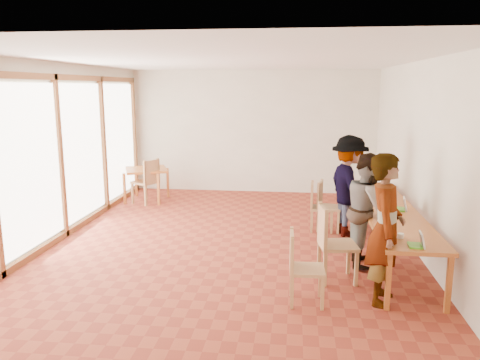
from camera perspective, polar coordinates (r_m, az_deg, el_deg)
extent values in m
plane|color=#923923|center=(7.99, -1.12, -7.63)|extent=(8.00, 8.00, 0.00)
cube|color=silver|center=(11.58, 1.56, 5.90)|extent=(6.00, 0.10, 3.00)
cube|color=silver|center=(3.79, -9.49, -5.56)|extent=(6.00, 0.10, 3.00)
cube|color=silver|center=(7.81, 21.22, 2.51)|extent=(0.10, 8.00, 3.00)
cube|color=white|center=(8.55, -21.25, 3.21)|extent=(0.10, 8.00, 3.00)
cube|color=white|center=(7.57, -1.21, 14.55)|extent=(6.00, 8.00, 0.04)
cube|color=#B16427|center=(7.61, 17.61, -3.43)|extent=(0.80, 4.00, 0.05)
cube|color=#B16427|center=(5.85, 17.61, -11.76)|extent=(0.06, 0.06, 0.70)
cube|color=#B16427|center=(9.51, 13.32, -2.64)|extent=(0.06, 0.06, 0.70)
cube|color=#B16427|center=(6.02, 24.10, -11.58)|extent=(0.06, 0.06, 0.70)
cube|color=#B16427|center=(9.61, 17.35, -2.70)|extent=(0.06, 0.06, 0.70)
cube|color=#B16427|center=(10.92, -11.36, 1.24)|extent=(0.90, 0.90, 0.05)
cube|color=#B16427|center=(10.76, -13.90, -1.05)|extent=(0.05, 0.05, 0.70)
cube|color=#B16427|center=(11.48, -12.54, -0.23)|extent=(0.05, 0.05, 0.70)
cube|color=#B16427|center=(10.51, -9.91, -1.17)|extent=(0.05, 0.05, 0.70)
cube|color=#B16427|center=(11.25, -8.79, -0.32)|extent=(0.05, 0.05, 0.70)
cube|color=tan|center=(5.79, 8.16, -10.77)|extent=(0.43, 0.43, 0.04)
cube|color=tan|center=(5.70, 6.32, -8.53)|extent=(0.05, 0.42, 0.44)
cube|color=tan|center=(6.49, 11.85, -7.79)|extent=(0.54, 0.54, 0.05)
cube|color=tan|center=(6.36, 10.03, -5.50)|extent=(0.11, 0.48, 0.51)
cube|color=tan|center=(8.64, 9.96, -3.39)|extent=(0.44, 0.44, 0.04)
cube|color=tan|center=(8.59, 8.76, -1.82)|extent=(0.06, 0.42, 0.43)
cube|color=tan|center=(8.68, 10.91, -3.30)|extent=(0.50, 0.50, 0.04)
cube|color=tan|center=(8.65, 9.72, -1.66)|extent=(0.13, 0.42, 0.44)
cube|color=tan|center=(10.73, -11.49, -0.25)|extent=(0.64, 0.64, 0.04)
cube|color=tan|center=(10.53, -10.73, 1.05)|extent=(0.26, 0.44, 0.49)
imported|color=gray|center=(5.88, 17.31, -5.74)|extent=(0.57, 0.75, 1.84)
imported|color=gray|center=(7.08, 15.36, -3.49)|extent=(0.66, 0.83, 1.66)
imported|color=gray|center=(8.37, 13.12, -0.73)|extent=(0.96, 1.29, 1.78)
cube|color=#4BAE21|center=(5.91, 20.54, -7.49)|extent=(0.17, 0.22, 0.02)
cube|color=white|center=(5.90, 21.32, -6.78)|extent=(0.08, 0.20, 0.18)
cube|color=#4BAE21|center=(7.52, 18.79, -3.38)|extent=(0.22, 0.28, 0.03)
cube|color=white|center=(7.50, 19.49, -2.76)|extent=(0.12, 0.23, 0.20)
cube|color=#4BAE21|center=(7.95, 16.43, -2.47)|extent=(0.17, 0.24, 0.02)
cube|color=white|center=(7.94, 17.05, -1.90)|extent=(0.08, 0.21, 0.19)
imported|color=yellow|center=(6.51, 17.42, -5.23)|extent=(0.14, 0.14, 0.09)
cylinder|color=#1F6826|center=(6.10, 17.19, -5.40)|extent=(0.07, 0.07, 0.28)
cylinder|color=silver|center=(8.43, 15.69, -1.43)|extent=(0.07, 0.07, 0.09)
cylinder|color=white|center=(6.15, 18.98, -6.45)|extent=(0.08, 0.08, 0.06)
cube|color=#DD4D7A|center=(9.39, 16.38, -0.42)|extent=(0.05, 0.10, 0.01)
cube|color=black|center=(6.97, 17.20, -4.14)|extent=(0.16, 0.26, 0.09)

